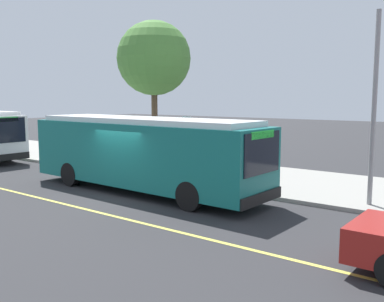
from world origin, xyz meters
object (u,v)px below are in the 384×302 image
Objects in this scene: transit_bus_main at (143,151)px; route_sign_post at (187,139)px; pedestrian_commuter at (179,156)px; waiting_bench at (191,159)px.

route_sign_post is (0.25, 2.46, 0.34)m from transit_bus_main.
transit_bus_main reaches higher than pedestrian_commuter.
waiting_bench is at bearing 123.95° from route_sign_post.
pedestrian_commuter is at bearing -64.60° from waiting_bench.
waiting_bench is 2.61m from pedestrian_commuter.
pedestrian_commuter reaches higher than waiting_bench.
transit_bus_main reaches higher than waiting_bench.
waiting_bench is 3.30m from route_sign_post.
pedestrian_commuter is (-0.33, 2.66, -0.50)m from transit_bus_main.
pedestrian_commuter is at bearing 161.99° from route_sign_post.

